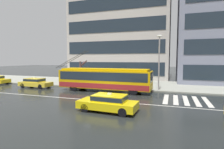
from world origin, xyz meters
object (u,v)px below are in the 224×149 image
at_px(trolleybus, 104,79).
at_px(taxi_oncoming_near, 108,102).
at_px(taxi_queued_behind_bus, 35,82).
at_px(pedestrian_approaching_curb, 97,78).
at_px(street_tree_bare, 81,70).
at_px(pedestrian_at_shelter, 138,76).
at_px(street_lamp, 159,58).
at_px(bus_shelter, 114,73).

bearing_deg(trolleybus, taxi_oncoming_near, -67.00).
xyz_separation_m(trolleybus, taxi_queued_behind_bus, (-9.97, -0.37, -0.81)).
xyz_separation_m(pedestrian_approaching_curb, street_tree_bare, (-3.25, 1.24, 0.95)).
relative_size(taxi_queued_behind_bus, pedestrian_at_shelter, 2.27).
height_order(taxi_queued_behind_bus, taxi_oncoming_near, same).
relative_size(taxi_oncoming_near, pedestrian_at_shelter, 2.27).
bearing_deg(pedestrian_at_shelter, street_tree_bare, 163.91).
bearing_deg(street_tree_bare, street_lamp, -13.69).
xyz_separation_m(bus_shelter, street_tree_bare, (-5.94, 1.46, 0.15)).
relative_size(taxi_oncoming_near, street_lamp, 0.68).
bearing_deg(street_lamp, pedestrian_at_shelter, 175.49).
relative_size(pedestrian_at_shelter, street_lamp, 0.30).
height_order(taxi_oncoming_near, pedestrian_approaching_curb, pedestrian_approaching_curb).
relative_size(taxi_oncoming_near, pedestrian_approaching_curb, 2.66).
bearing_deg(street_tree_bare, taxi_oncoming_near, -54.42).
distance_m(taxi_oncoming_near, pedestrian_approaching_curb, 13.17).
xyz_separation_m(taxi_queued_behind_bus, taxi_oncoming_near, (13.26, -7.38, -0.00)).
height_order(taxi_queued_behind_bus, street_lamp, street_lamp).
bearing_deg(street_lamp, trolleybus, -159.97).
bearing_deg(taxi_queued_behind_bus, street_tree_bare, 54.33).
relative_size(taxi_queued_behind_bus, street_tree_bare, 1.25).
height_order(taxi_queued_behind_bus, pedestrian_at_shelter, pedestrian_at_shelter).
height_order(trolleybus, pedestrian_approaching_curb, trolleybus).
bearing_deg(bus_shelter, taxi_queued_behind_bus, -157.57).
distance_m(bus_shelter, pedestrian_at_shelter, 3.81).
bearing_deg(trolleybus, pedestrian_at_shelter, 34.60).
bearing_deg(bus_shelter, pedestrian_approaching_curb, 175.27).
relative_size(taxi_queued_behind_bus, bus_shelter, 1.16).
xyz_separation_m(taxi_oncoming_near, pedestrian_at_shelter, (0.26, 10.20, 1.03)).
distance_m(trolleybus, street_tree_bare, 7.94).
distance_m(pedestrian_approaching_curb, street_tree_bare, 3.61).
bearing_deg(taxi_oncoming_near, pedestrian_at_shelter, 88.56).
height_order(taxi_queued_behind_bus, bus_shelter, bus_shelter).
bearing_deg(pedestrian_approaching_curb, taxi_queued_behind_bus, -149.19).
height_order(bus_shelter, pedestrian_approaching_curb, bus_shelter).
distance_m(pedestrian_at_shelter, street_tree_bare, 9.91).
bearing_deg(trolleybus, pedestrian_approaching_curb, 124.51).
distance_m(pedestrian_approaching_curb, street_lamp, 9.49).
height_order(pedestrian_at_shelter, pedestrian_approaching_curb, pedestrian_at_shelter).
distance_m(taxi_oncoming_near, street_tree_bare, 15.98).
relative_size(trolleybus, street_tree_bare, 3.43).
bearing_deg(taxi_queued_behind_bus, pedestrian_at_shelter, 11.78).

